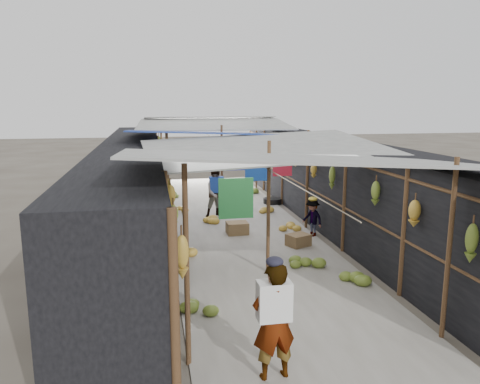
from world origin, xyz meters
TOP-DOWN VIEW (x-y plane):
  - ground at (0.00, 0.00)m, footprint 80.00×80.00m
  - aisle_slab at (0.00, 6.50)m, footprint 3.60×16.00m
  - stall_left at (-2.70, 6.50)m, footprint 1.40×15.00m
  - stall_right at (2.70, 6.50)m, footprint 1.40×15.00m
  - crate_near at (-0.10, 5.76)m, footprint 0.55×0.44m
  - crate_mid at (1.11, 4.50)m, footprint 0.61×0.56m
  - crate_back at (0.06, 9.78)m, footprint 0.44×0.37m
  - black_basin at (1.70, 9.11)m, footprint 0.61×0.61m
  - vendor_elderly at (-0.81, -0.50)m, footprint 0.58×0.42m
  - shopper_blue at (-0.35, 7.67)m, footprint 0.76×0.63m
  - vendor_seated at (1.70, 5.23)m, footprint 0.59×0.70m
  - market_canopy at (0.03, 6.84)m, footprint 5.62×15.20m
  - hanging_bananas at (0.07, 6.44)m, footprint 3.95×14.11m
  - floor_bananas at (-0.13, 5.72)m, footprint 3.78×10.18m

SIDE VIEW (x-z plane):
  - ground at x=0.00m, z-range 0.00..0.00m
  - aisle_slab at x=0.00m, z-range 0.00..0.02m
  - black_basin at x=1.70m, z-range 0.00..0.18m
  - crate_back at x=0.06m, z-range 0.00..0.28m
  - crate_mid at x=1.11m, z-range 0.00..0.30m
  - floor_bananas at x=-0.13m, z-range -0.03..0.33m
  - crate_near at x=-0.10m, z-range 0.00..0.32m
  - vendor_seated at x=1.70m, z-range 0.00..0.95m
  - shopper_blue at x=-0.35m, z-range 0.00..1.41m
  - vendor_elderly at x=-0.81m, z-range 0.00..1.48m
  - stall_left at x=-2.70m, z-range 0.00..2.30m
  - stall_right at x=2.70m, z-range 0.00..2.30m
  - hanging_bananas at x=0.07m, z-range 1.21..2.02m
  - market_canopy at x=0.03m, z-range 1.02..3.79m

